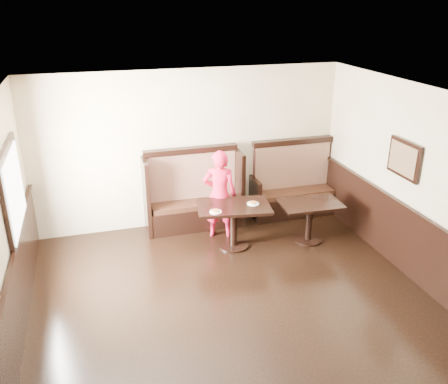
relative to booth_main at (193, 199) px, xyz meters
name	(u,v)px	position (x,y,z in m)	size (l,w,h in m)	color
ground	(254,340)	(0.00, -3.30, -0.53)	(7.00, 7.00, 0.00)	black
room_shell	(225,285)	(-0.30, -3.01, 0.14)	(7.00, 7.00, 7.00)	beige
booth_main	(193,199)	(0.00, 0.00, 0.00)	(1.75, 0.72, 1.45)	black
booth_neighbor	(293,190)	(1.95, 0.00, -0.05)	(1.65, 0.72, 1.45)	black
table_main	(234,215)	(0.46, -0.96, 0.05)	(1.28, 0.91, 0.75)	black
table_neighbor	(310,212)	(1.75, -1.12, 0.00)	(1.05, 0.71, 0.71)	black
child	(220,194)	(0.35, -0.52, 0.26)	(0.57, 0.37, 1.56)	red
pizza_plate_left	(216,211)	(0.11, -1.13, 0.24)	(0.20, 0.20, 0.04)	white
pizza_plate_right	(253,203)	(0.78, -1.00, 0.24)	(0.20, 0.20, 0.04)	white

